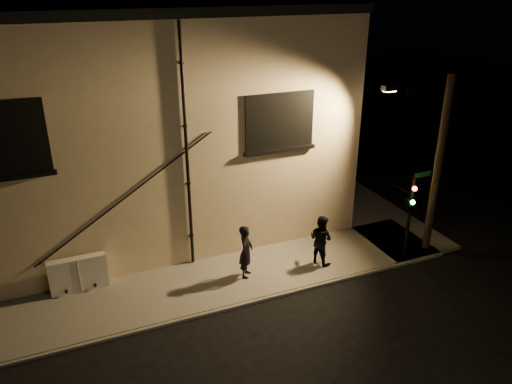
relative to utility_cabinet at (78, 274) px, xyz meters
name	(u,v)px	position (x,y,z in m)	size (l,w,h in m)	color
ground	(272,297)	(5.71, -2.70, -0.72)	(90.00, 90.00, 0.00)	black
sidewalk	(254,231)	(6.93, 1.69, -0.66)	(21.00, 16.00, 0.12)	slate
building	(120,111)	(2.71, 6.29, 3.68)	(16.20, 12.23, 8.80)	beige
utility_cabinet	(78,274)	(0.00, 0.00, 0.00)	(1.83, 0.31, 1.20)	white
pedestrian_a	(246,251)	(5.36, -1.34, 0.35)	(0.69, 0.46, 1.91)	black
pedestrian_b	(321,239)	(8.14, -1.55, 0.32)	(0.90, 0.70, 1.85)	black
traffic_signal	(409,204)	(11.10, -2.45, 1.57)	(1.16, 1.89, 3.24)	black
streetlamp_pole	(434,161)	(12.31, -2.10, 2.87)	(2.01, 1.38, 6.68)	black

